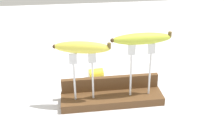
{
  "coord_description": "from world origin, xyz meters",
  "views": [
    {
      "loc": [
        -0.13,
        -0.86,
        0.57
      ],
      "look_at": [
        0.0,
        0.0,
        0.13
      ],
      "focal_mm": 46.12,
      "sensor_mm": 36.0,
      "label": 1
    }
  ],
  "objects": [
    {
      "name": "fork_fallen_near",
      "position": [
        -0.08,
        0.1,
        0.0
      ],
      "size": [
        0.19,
        0.05,
        0.01
      ],
      "color": "silver",
      "rests_on": "ground"
    },
    {
      "name": "banana_raised_left",
      "position": [
        -0.1,
        -0.01,
        0.22
      ],
      "size": [
        0.19,
        0.08,
        0.04
      ],
      "color": "#DBD147",
      "rests_on": "fork_stand_left"
    },
    {
      "name": "fork_stand_right",
      "position": [
        0.1,
        -0.01,
        0.14
      ],
      "size": [
        0.09,
        0.01,
        0.19
      ],
      "color": "silver",
      "rests_on": "wooden_board"
    },
    {
      "name": "wooden_board",
      "position": [
        0.0,
        0.0,
        0.01
      ],
      "size": [
        0.36,
        0.1,
        0.03
      ],
      "primitive_type": "cube",
      "color": "brown",
      "rests_on": "ground"
    },
    {
      "name": "board_backstop",
      "position": [
        0.0,
        0.04,
        0.05
      ],
      "size": [
        0.35,
        0.02,
        0.05
      ],
      "primitive_type": "cube",
      "color": "brown",
      "rests_on": "wooden_board"
    },
    {
      "name": "fork_stand_left",
      "position": [
        -0.1,
        -0.01,
        0.13
      ],
      "size": [
        0.09,
        0.01,
        0.17
      ],
      "color": "silver",
      "rests_on": "wooden_board"
    },
    {
      "name": "banana_raised_right",
      "position": [
        0.1,
        -0.01,
        0.24
      ],
      "size": [
        0.2,
        0.04,
        0.04
      ],
      "color": "#B2C138",
      "rests_on": "fork_stand_right"
    },
    {
      "name": "ground_plane",
      "position": [
        0.0,
        0.0,
        0.0
      ],
      "size": [
        3.0,
        3.0,
        0.0
      ],
      "primitive_type": "plane",
      "color": "silver"
    },
    {
      "name": "banana_chunk_near",
      "position": [
        -0.04,
        0.19,
        0.02
      ],
      "size": [
        0.06,
        0.05,
        0.04
      ],
      "color": "yellow",
      "rests_on": "ground"
    }
  ]
}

